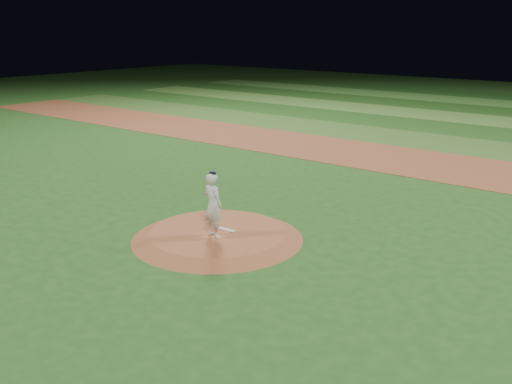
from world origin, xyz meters
name	(u,v)px	position (x,y,z in m)	size (l,w,h in m)	color
ground	(218,239)	(0.00, 0.00, 0.00)	(120.00, 120.00, 0.00)	#22501A
infield_dirt_band	(402,160)	(0.00, 14.00, 0.01)	(70.00, 6.00, 0.02)	brown
outfield_stripe_0	(443,143)	(0.00, 19.50, 0.01)	(70.00, 5.00, 0.02)	#386324
outfield_stripe_1	(472,131)	(0.00, 24.50, 0.01)	(70.00, 5.00, 0.02)	#204D18
outfield_stripe_2	(495,121)	(0.00, 29.50, 0.01)	(70.00, 5.00, 0.02)	#467B2C
pitchers_mound	(217,235)	(0.00, 0.00, 0.12)	(5.50, 5.50, 0.25)	#98542F
pitching_rubber	(227,230)	(0.17, 0.25, 0.27)	(0.65, 0.16, 0.03)	beige
rosin_bag	(207,215)	(-1.29, 0.91, 0.28)	(0.13, 0.13, 0.07)	beige
pitcher_on_mound	(213,205)	(0.21, -0.40, 1.28)	(0.82, 0.61, 2.11)	white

